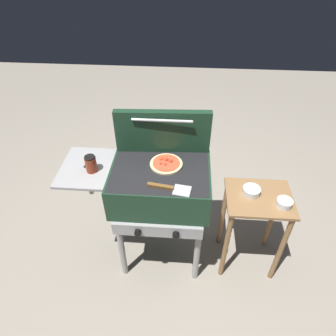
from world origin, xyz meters
The scene contains 9 objects.
ground_plane centered at (0.00, 0.00, 0.00)m, with size 8.00×8.00×0.00m, color gray.
grill centered at (-0.01, 0.00, 0.76)m, with size 0.96×0.53×0.90m.
grill_lid_open centered at (0.00, 0.21, 1.05)m, with size 0.63×0.09×0.30m.
pizza_pepperoni centered at (0.03, 0.06, 0.91)m, with size 0.21×0.21×0.04m.
sauce_jar centered at (-0.43, -0.04, 0.95)m, with size 0.07×0.07×0.11m.
spatula centered at (0.07, -0.17, 0.91)m, with size 0.27×0.10×0.02m.
prep_table centered at (0.66, 0.00, 0.51)m, with size 0.44×0.36×0.71m.
topping_bowl_near centered at (0.80, -0.07, 0.73)m, with size 0.10×0.10×0.04m.
topping_bowl_far centered at (0.61, 0.03, 0.73)m, with size 0.12×0.12×0.04m.
Camera 1 is at (0.16, -1.44, 2.13)m, focal length 32.11 mm.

